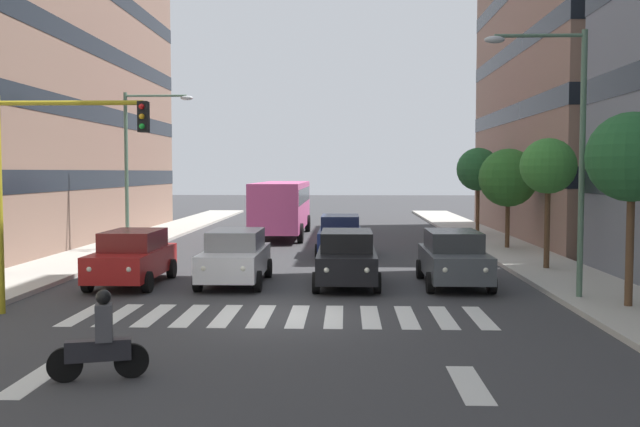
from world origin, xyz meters
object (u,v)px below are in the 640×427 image
object	(u,v)px
street_tree_1	(548,167)
street_tree_2	(508,178)
car_3	(133,257)
street_tree_3	(478,170)
motorcycle_with_rider	(100,343)
bus_behind_traffic	(282,203)
traffic_light_gantry	(41,169)
street_lamp_left	(566,136)
street_tree_0	(632,158)
car_0	(453,257)
car_row2_0	(340,235)
street_lamp_right	(138,153)
car_1	(347,258)
car_2	(235,256)

from	to	relation	value
street_tree_1	street_tree_2	size ratio (longest dim) A/B	1.03
car_3	street_tree_3	world-z (taller)	street_tree_3
motorcycle_with_rider	bus_behind_traffic	bearing A→B (deg)	-91.47
traffic_light_gantry	street_lamp_left	bearing A→B (deg)	-171.03
street_tree_3	street_tree_0	bearing A→B (deg)	90.19
car_0	car_3	size ratio (longest dim) A/B	1.00
car_3	motorcycle_with_rider	size ratio (longest dim) A/B	2.68
car_0	street_tree_1	distance (m)	5.67
motorcycle_with_rider	street_tree_2	bearing A→B (deg)	-119.64
car_row2_0	street_tree_2	bearing A→B (deg)	-164.66
street_lamp_right	bus_behind_traffic	bearing A→B (deg)	-125.43
car_3	car_0	bearing A→B (deg)	-178.73
car_0	car_row2_0	bearing A→B (deg)	-65.02
car_1	street_lamp_left	distance (m)	7.50
car_2	street_tree_0	xyz separation A→B (m)	(-10.81, 4.09, 3.06)
car_1	street_tree_0	bearing A→B (deg)	151.71
street_lamp_right	street_tree_1	distance (m)	17.31
car_0	bus_behind_traffic	distance (m)	18.00
motorcycle_with_rider	street_lamp_left	bearing A→B (deg)	-143.17
car_1	car_2	bearing A→B (deg)	-3.12
street_tree_0	street_tree_3	distance (m)	20.51
bus_behind_traffic	traffic_light_gantry	xyz separation A→B (m)	(4.09, 21.48, 1.81)
car_0	street_lamp_left	world-z (taller)	street_lamp_left
bus_behind_traffic	street_tree_3	size ratio (longest dim) A/B	2.21
street_tree_0	car_3	bearing A→B (deg)	-15.18
street_tree_2	car_3	bearing A→B (deg)	35.68
car_1	street_tree_1	distance (m)	8.36
traffic_light_gantry	street_tree_2	size ratio (longest dim) A/B	1.23
street_tree_0	car_1	bearing A→B (deg)	-28.29
car_3	traffic_light_gantry	size ratio (longest dim) A/B	0.81
car_1	bus_behind_traffic	world-z (taller)	bus_behind_traffic
street_lamp_left	car_0	bearing A→B (deg)	-46.52
traffic_light_gantry	street_tree_1	size ratio (longest dim) A/B	1.19
traffic_light_gantry	street_lamp_right	size ratio (longest dim) A/B	0.79
car_0	street_lamp_left	distance (m)	5.29
car_1	car_row2_0	size ratio (longest dim) A/B	1.00
car_0	street_lamp_right	size ratio (longest dim) A/B	0.64
motorcycle_with_rider	street_lamp_left	distance (m)	13.38
street_lamp_right	street_tree_0	bearing A→B (deg)	142.45
street_lamp_right	street_tree_1	bearing A→B (deg)	161.34
car_2	motorcycle_with_rider	world-z (taller)	car_2
car_2	car_3	world-z (taller)	same
car_2	motorcycle_with_rider	xyz separation A→B (m)	(0.69, 10.47, -0.24)
car_2	street_lamp_left	world-z (taller)	street_lamp_left
car_row2_0	street_lamp_right	xyz separation A→B (m)	(8.95, -0.79, 3.54)
car_0	car_row2_0	xyz separation A→B (m)	(3.65, -7.83, 0.00)
bus_behind_traffic	street_lamp_left	size ratio (longest dim) A/B	1.44
street_lamp_right	motorcycle_with_rider	bearing A→B (deg)	104.64
car_2	bus_behind_traffic	bearing A→B (deg)	-90.00
car_1	traffic_light_gantry	xyz separation A→B (m)	(7.65, 4.76, 2.78)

